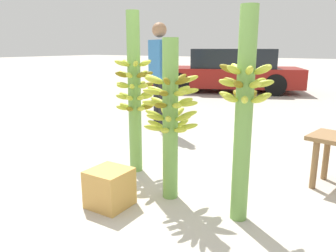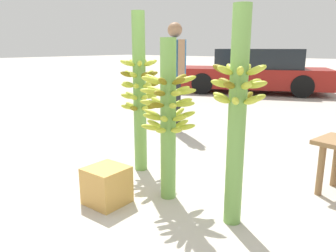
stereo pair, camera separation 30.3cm
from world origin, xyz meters
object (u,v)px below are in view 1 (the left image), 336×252
Objects in this scene: produce_crate at (110,188)px; vendor_person at (160,68)px; banana_stalk_left at (134,92)px; banana_stalk_right at (244,112)px; banana_stalk_center at (170,115)px; parked_car at (228,71)px.

vendor_person is at bearing 114.36° from produce_crate.
banana_stalk_left is 1.40m from banana_stalk_right.
banana_stalk_left is 1.04× the size of banana_stalk_right.
banana_stalk_left is at bearing -32.29° from vendor_person.
produce_crate is at bearing -129.40° from banana_stalk_center.
parked_car is 14.24× the size of produce_crate.
vendor_person is (-2.14, 2.11, 0.15)m from banana_stalk_right.
banana_stalk_center is 0.30× the size of parked_car.
parked_car reaches higher than produce_crate.
banana_stalk_right is (0.67, -0.04, 0.10)m from banana_stalk_center.
parked_car is (-1.68, 6.80, -0.26)m from banana_stalk_left.
banana_stalk_center is at bearing 176.61° from banana_stalk_right.
produce_crate is (0.32, -0.79, -0.71)m from banana_stalk_left.
banana_stalk_center is at bearing 50.60° from produce_crate.
banana_stalk_left is 1.11m from produce_crate.
banana_stalk_center is 0.87× the size of banana_stalk_right.
banana_stalk_left is 1.20× the size of banana_stalk_center.
banana_stalk_center is 7.54m from parked_car.
banana_stalk_center is 4.31× the size of produce_crate.
banana_stalk_right is at bearing -12.15° from vendor_person.
vendor_person is 5.19m from parked_car.
banana_stalk_center is at bearing -22.10° from vendor_person.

